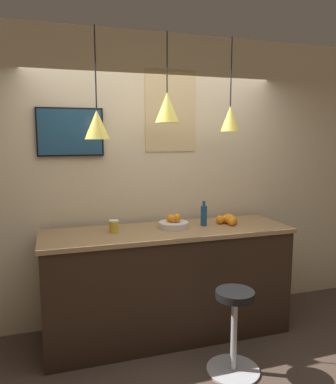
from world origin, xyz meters
The scene contains 13 objects.
ground_plane centered at (0.00, 0.00, 0.00)m, with size 14.00×14.00×0.00m, color #47382D.
back_wall centered at (0.00, 1.12, 1.45)m, with size 8.00×0.06×2.90m.
service_counter centered at (0.00, 0.67, 0.52)m, with size 2.31×0.69×1.04m.
bar_stool centered at (0.33, -0.05, 0.40)m, with size 0.43×0.43×0.69m.
fruit_bowl centered at (0.07, 0.70, 1.08)m, with size 0.28×0.28×0.14m.
orange_pile centered at (0.64, 0.72, 1.08)m, with size 0.23×0.24×0.09m.
juice_bottle centered at (0.37, 0.70, 1.14)m, with size 0.06×0.06×0.24m.
spread_jar centered at (-0.50, 0.70, 1.10)m, with size 0.09×0.09×0.11m.
pendant_lamp_left centered at (-0.62, 0.70, 2.00)m, with size 0.22×0.22×0.93m.
pendant_lamp_middle centered at (0.00, 0.70, 2.15)m, with size 0.22×0.22×0.79m.
pendant_lamp_right centered at (0.62, 0.70, 2.06)m, with size 0.18×0.18×0.86m.
mounted_tv centered at (-0.83, 1.07, 1.93)m, with size 0.61×0.04×0.45m.
wall_poster centered at (0.16, 1.09, 2.14)m, with size 0.53×0.01×0.80m.
Camera 1 is at (-1.01, -2.56, 1.89)m, focal length 35.00 mm.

